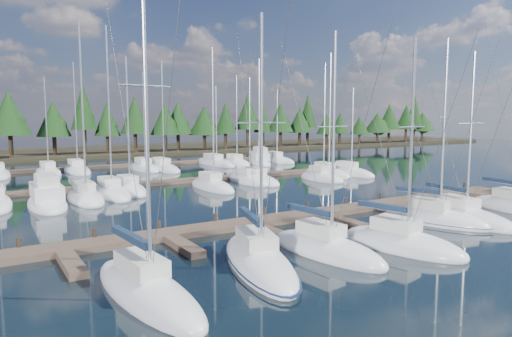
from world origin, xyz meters
TOP-DOWN VIEW (x-y plane):
  - ground at (0.00, 30.00)m, footprint 260.00×260.00m
  - far_shore at (0.00, 90.00)m, footprint 220.00×30.00m
  - main_dock at (0.00, 17.36)m, footprint 44.00×6.13m
  - back_docks at (0.00, 49.58)m, footprint 50.00×21.80m
  - front_sailboat_0 at (-16.03, 9.45)m, footprint 3.27×9.33m
  - front_sailboat_1 at (-9.93, 10.36)m, footprint 5.44×10.11m
  - front_sailboat_2 at (-5.72, 10.16)m, footprint 3.52×8.24m
  - front_sailboat_3 at (-1.29, 8.75)m, footprint 4.41×8.11m
  - front_sailboat_4 at (5.59, 11.70)m, footprint 4.80×8.27m
  - front_sailboat_5 at (7.99, 11.25)m, footprint 3.99×9.12m
  - back_sailboat_rows at (0.14, 45.33)m, footprint 44.38×32.82m
  - motor_yacht_left at (-16.82, 32.90)m, footprint 3.10×8.98m
  - motor_yacht_right at (16.95, 52.86)m, footprint 5.86×9.57m
  - tree_line at (-1.28, 80.18)m, footprint 186.21×11.46m

SIDE VIEW (x-z plane):
  - ground at x=0.00m, z-range 0.00..0.00m
  - back_docks at x=0.00m, z-range 0.00..0.40m
  - main_dock at x=0.00m, z-range -0.25..0.65m
  - back_sailboat_rows at x=0.14m, z-range -8.05..8.59m
  - front_sailboat_5 at x=7.99m, z-range -6.12..6.68m
  - front_sailboat_1 at x=-9.93m, z-range -6.28..6.83m
  - front_sailboat_3 at x=-1.29m, z-range -6.02..6.58m
  - front_sailboat_2 at x=-5.72m, z-range -6.06..6.63m
  - front_sailboat_4 at x=5.59m, z-range -6.49..7.07m
  - far_shore at x=0.00m, z-range 0.00..0.60m
  - front_sailboat_0 at x=-16.03m, z-range -7.59..8.21m
  - motor_yacht_left at x=-16.82m, z-range -1.74..2.73m
  - motor_yacht_right at x=16.95m, z-range -1.77..2.77m
  - tree_line at x=-1.28m, z-range 0.05..14.45m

